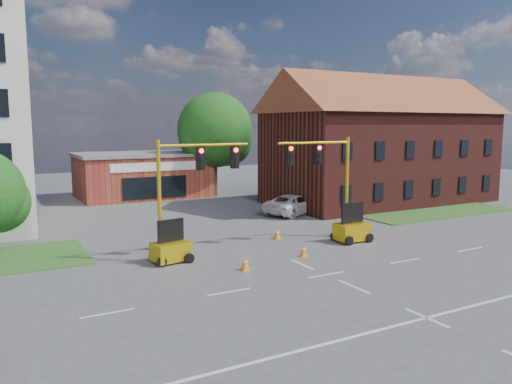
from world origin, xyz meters
TOP-DOWN VIEW (x-y plane):
  - ground at (0.00, 0.00)m, footprint 120.00×120.00m
  - grass_verge_ne at (18.00, 9.00)m, footprint 14.00×4.00m
  - lane_markings at (0.00, -3.00)m, footprint 60.00×36.00m
  - brick_shop at (0.00, 29.98)m, footprint 12.40×8.40m
  - townhouse_row at (18.00, 16.00)m, footprint 21.00×11.00m
  - tree_large at (6.87, 27.08)m, footprint 7.72×7.35m
  - signal_mast_west at (-4.36, 6.00)m, footprint 5.30×0.60m
  - signal_mast_east at (4.36, 6.00)m, footprint 5.30×0.60m
  - trailer_west at (-5.58, 5.60)m, footprint 2.04×1.54m
  - trailer_east at (5.44, 4.74)m, footprint 2.01×1.38m
  - cone_a at (-2.97, 2.49)m, footprint 0.40×0.40m
  - cone_b at (1.84, 7.44)m, footprint 0.40×0.40m
  - cone_c at (0.90, 3.19)m, footprint 0.40×0.40m
  - cone_d at (6.39, 5.69)m, footprint 0.40×0.40m
  - pickup_white at (7.54, 14.33)m, footprint 6.18×4.66m

SIDE VIEW (x-z plane):
  - ground at x=0.00m, z-range 0.00..0.00m
  - lane_markings at x=0.00m, z-range 0.00..0.01m
  - grass_verge_ne at x=18.00m, z-range 0.00..0.08m
  - cone_a at x=-2.97m, z-range -0.01..0.69m
  - cone_b at x=1.84m, z-range -0.01..0.69m
  - cone_c at x=0.90m, z-range -0.01..0.69m
  - cone_d at x=6.39m, z-range -0.01..0.69m
  - trailer_west at x=-5.58m, z-range -0.40..1.72m
  - trailer_east at x=5.44m, z-range -0.42..1.82m
  - pickup_white at x=7.54m, z-range 0.00..1.56m
  - brick_shop at x=0.00m, z-range 0.01..4.31m
  - signal_mast_west at x=-4.36m, z-range 0.82..7.02m
  - signal_mast_east at x=4.36m, z-range 0.82..7.02m
  - townhouse_row at x=18.00m, z-range 0.18..11.68m
  - tree_large at x=6.87m, z-range 1.13..11.30m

